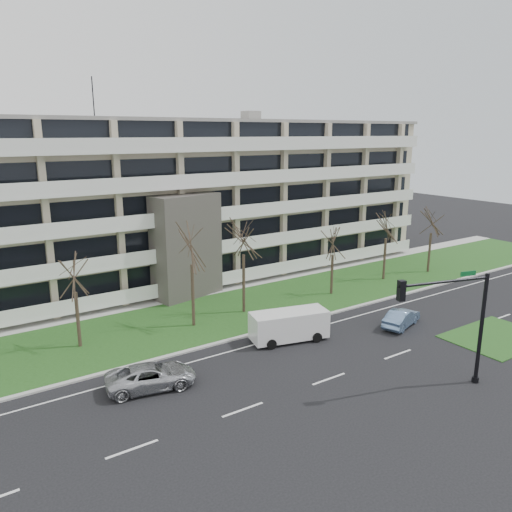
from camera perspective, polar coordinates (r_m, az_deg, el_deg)
ground at (r=30.49m, az=8.33°, el=-13.73°), size 160.00×160.00×0.00m
grass_verge at (r=40.15m, az=-4.26°, el=-6.59°), size 90.00×10.00×0.06m
curb at (r=36.17m, az=-0.27°, el=-8.87°), size 90.00×0.35×0.12m
sidewalk at (r=44.75m, az=-7.77°, el=-4.48°), size 90.00×2.00×0.08m
grass_median at (r=39.58m, az=25.77°, el=-8.32°), size 7.00×5.00×0.06m
lane_edge_line at (r=35.06m, az=1.10°, el=-9.74°), size 90.00×0.12×0.01m
apartment_building at (r=49.14m, az=-11.62°, el=6.10°), size 60.50×15.10×18.75m
silver_pickup at (r=29.57m, az=-11.89°, el=-13.30°), size 5.42×3.35×1.40m
blue_sedan at (r=38.93m, az=16.28°, el=-6.81°), size 4.25×2.56×1.32m
white_van at (r=34.93m, az=3.91°, el=-7.66°), size 5.69×3.23×2.08m
traffic_signal at (r=29.58m, az=21.77°, el=-6.20°), size 5.69×1.90×6.81m
tree_2 at (r=34.53m, az=-20.15°, el=-1.56°), size 3.45×3.45×6.91m
tree_3 at (r=36.08m, az=-7.43°, el=1.86°), size 4.25×4.25×8.49m
tree_4 at (r=38.64m, az=-1.45°, el=2.82°), size 4.26×4.26×8.53m
tree_5 at (r=44.03m, az=8.82°, el=1.89°), size 3.23×3.23×6.45m
tree_6 at (r=49.49m, az=14.73°, el=3.76°), size 3.68×3.68×7.36m
tree_7 at (r=53.52m, az=19.51°, el=4.16°), size 3.68×3.68×7.35m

